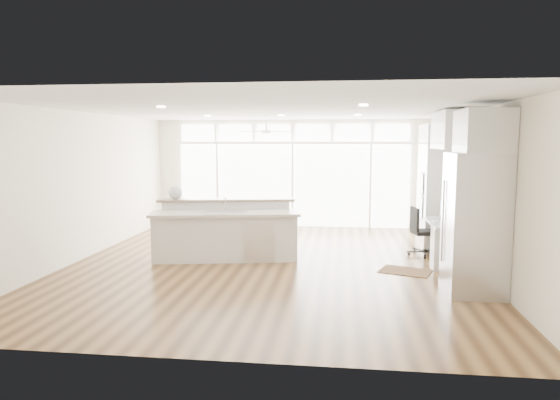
# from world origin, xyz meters

# --- Properties ---
(floor) EXTENTS (7.00, 8.00, 0.02)m
(floor) POSITION_xyz_m (0.00, 0.00, -0.01)
(floor) COLOR #462C15
(floor) RESTS_ON ground
(ceiling) EXTENTS (7.00, 8.00, 0.02)m
(ceiling) POSITION_xyz_m (0.00, 0.00, 2.70)
(ceiling) COLOR silver
(ceiling) RESTS_ON wall_back
(wall_back) EXTENTS (7.00, 0.04, 2.70)m
(wall_back) POSITION_xyz_m (0.00, 4.00, 1.35)
(wall_back) COLOR white
(wall_back) RESTS_ON floor
(wall_front) EXTENTS (7.00, 0.04, 2.70)m
(wall_front) POSITION_xyz_m (0.00, -4.00, 1.35)
(wall_front) COLOR white
(wall_front) RESTS_ON floor
(wall_left) EXTENTS (0.04, 8.00, 2.70)m
(wall_left) POSITION_xyz_m (-3.50, 0.00, 1.35)
(wall_left) COLOR white
(wall_left) RESTS_ON floor
(wall_right) EXTENTS (0.04, 8.00, 2.70)m
(wall_right) POSITION_xyz_m (3.50, 0.00, 1.35)
(wall_right) COLOR white
(wall_right) RESTS_ON floor
(glass_wall) EXTENTS (5.80, 0.06, 2.08)m
(glass_wall) POSITION_xyz_m (0.00, 3.94, 1.05)
(glass_wall) COLOR white
(glass_wall) RESTS_ON wall_back
(transom_row) EXTENTS (5.90, 0.06, 0.40)m
(transom_row) POSITION_xyz_m (0.00, 3.94, 2.38)
(transom_row) COLOR white
(transom_row) RESTS_ON wall_back
(desk_window) EXTENTS (0.04, 0.85, 0.85)m
(desk_window) POSITION_xyz_m (3.46, 0.30, 1.55)
(desk_window) COLOR white
(desk_window) RESTS_ON wall_right
(ceiling_fan) EXTENTS (1.16, 1.16, 0.32)m
(ceiling_fan) POSITION_xyz_m (-0.50, 2.80, 2.48)
(ceiling_fan) COLOR white
(ceiling_fan) RESTS_ON ceiling
(recessed_lights) EXTENTS (3.40, 3.00, 0.02)m
(recessed_lights) POSITION_xyz_m (0.00, 0.20, 2.68)
(recessed_lights) COLOR #EDE5CA
(recessed_lights) RESTS_ON ceiling
(oven_cabinet) EXTENTS (0.64, 1.20, 2.50)m
(oven_cabinet) POSITION_xyz_m (3.17, 1.80, 1.25)
(oven_cabinet) COLOR silver
(oven_cabinet) RESTS_ON floor
(desk_nook) EXTENTS (0.72, 1.30, 0.76)m
(desk_nook) POSITION_xyz_m (3.13, 0.30, 0.38)
(desk_nook) COLOR silver
(desk_nook) RESTS_ON floor
(upper_cabinets) EXTENTS (0.64, 1.30, 0.64)m
(upper_cabinets) POSITION_xyz_m (3.17, 0.30, 2.35)
(upper_cabinets) COLOR silver
(upper_cabinets) RESTS_ON wall_right
(refrigerator) EXTENTS (0.76, 0.90, 2.00)m
(refrigerator) POSITION_xyz_m (3.11, -1.35, 1.00)
(refrigerator) COLOR silver
(refrigerator) RESTS_ON floor
(fridge_cabinet) EXTENTS (0.64, 0.90, 0.60)m
(fridge_cabinet) POSITION_xyz_m (3.17, -1.35, 2.30)
(fridge_cabinet) COLOR silver
(fridge_cabinet) RESTS_ON wall_right
(framed_photos) EXTENTS (0.06, 0.22, 0.80)m
(framed_photos) POSITION_xyz_m (3.46, 0.92, 1.40)
(framed_photos) COLOR black
(framed_photos) RESTS_ON wall_right
(kitchen_island) EXTENTS (2.83, 1.48, 1.07)m
(kitchen_island) POSITION_xyz_m (-0.87, 0.21, 0.54)
(kitchen_island) COLOR silver
(kitchen_island) RESTS_ON floor
(rug) EXTENTS (0.97, 0.83, 0.01)m
(rug) POSITION_xyz_m (2.31, -0.28, 0.01)
(rug) COLOR #321E10
(rug) RESTS_ON floor
(office_chair) EXTENTS (0.55, 0.52, 0.91)m
(office_chair) POSITION_xyz_m (2.82, 0.98, 0.46)
(office_chair) COLOR black
(office_chair) RESTS_ON floor
(fishbowl) EXTENTS (0.30, 0.30, 0.27)m
(fishbowl) POSITION_xyz_m (-1.87, 0.43, 1.21)
(fishbowl) COLOR silver
(fishbowl) RESTS_ON kitchen_island
(monitor) EXTENTS (0.16, 0.52, 0.43)m
(monitor) POSITION_xyz_m (3.05, 0.30, 0.97)
(monitor) COLOR black
(monitor) RESTS_ON desk_nook
(keyboard) EXTENTS (0.12, 0.29, 0.01)m
(keyboard) POSITION_xyz_m (2.88, 0.30, 0.77)
(keyboard) COLOR silver
(keyboard) RESTS_ON desk_nook
(potted_plant) EXTENTS (0.30, 0.33, 0.22)m
(potted_plant) POSITION_xyz_m (3.17, 1.80, 2.61)
(potted_plant) COLOR #365725
(potted_plant) RESTS_ON oven_cabinet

